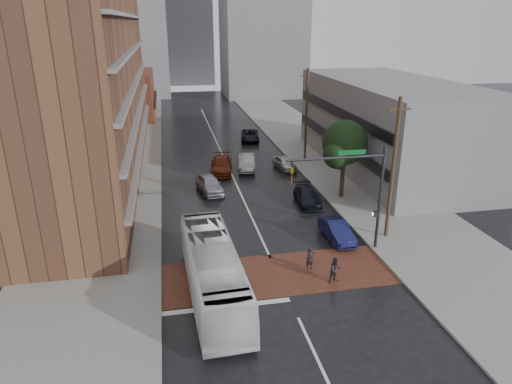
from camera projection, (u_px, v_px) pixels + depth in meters
name	position (u px, v px, depth m)	size (l,w,h in m)	color
ground	(280.00, 278.00, 27.47)	(160.00, 160.00, 0.00)	black
crosswalk	(278.00, 274.00, 27.93)	(14.00, 5.00, 0.02)	brown
sidewalk_west	(118.00, 167.00, 48.35)	(9.00, 90.00, 0.15)	gray
sidewalk_east	(325.00, 155.00, 52.49)	(9.00, 90.00, 0.15)	gray
apartment_block	(73.00, 28.00, 42.10)	(10.00, 44.00, 28.00)	brown
storefront_west	(128.00, 94.00, 73.72)	(8.00, 16.00, 7.00)	brown
building_east	(389.00, 125.00, 47.25)	(11.00, 26.00, 9.00)	gray
distant_tower_west	(120.00, 14.00, 91.03)	(18.00, 16.00, 32.00)	gray
distant_tower_east	(263.00, 3.00, 89.86)	(16.00, 14.00, 36.00)	gray
distant_tower_center	(187.00, 33.00, 110.58)	(12.00, 10.00, 24.00)	gray
street_tree	(345.00, 145.00, 38.41)	(4.20, 4.10, 6.90)	#332319
signal_mast	(360.00, 185.00, 29.16)	(6.50, 0.30, 7.20)	#2D2D33
utility_pole_near	(393.00, 169.00, 30.93)	(1.60, 0.26, 10.00)	#473321
utility_pole_far	(306.00, 114.00, 49.31)	(1.60, 0.26, 10.00)	#473321
transit_bus	(213.00, 271.00, 25.27)	(2.62, 11.18, 3.11)	silver
pedestrian_a	(310.00, 258.00, 28.22)	(0.56, 0.37, 1.54)	black
pedestrian_b	(335.00, 270.00, 26.89)	(0.75, 0.59, 1.55)	#272227
car_travel_a	(210.00, 184.00, 41.08)	(1.83, 4.56, 1.55)	#9DA1A4
car_travel_b	(246.00, 162.00, 47.47)	(1.64, 4.71, 1.55)	#95969B
car_travel_c	(221.00, 165.00, 46.54)	(2.14, 5.26, 1.53)	#66200B
suv_travel	(250.00, 135.00, 59.06)	(2.28, 4.95, 1.38)	black
car_parked_near	(337.00, 231.00, 32.14)	(1.43, 4.10, 1.35)	#15184B
car_parked_mid	(307.00, 196.00, 38.59)	(1.81, 4.45, 1.29)	black
car_parked_far	(285.00, 163.00, 47.58)	(1.58, 3.93, 1.34)	#ADAFB5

